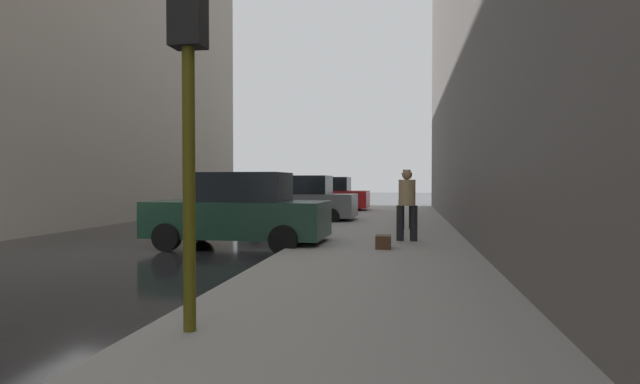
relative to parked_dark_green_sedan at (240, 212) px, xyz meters
The scene contains 10 objects.
ground_plane 3.35m from the parked_dark_green_sedan, 144.79° to the right, with size 120.00×120.00×0.00m, color black.
sidewalk 3.92m from the parked_dark_green_sedan, 29.11° to the right, with size 4.00×40.00×0.15m, color gray.
parked_dark_green_sedan is the anchor object (origin of this frame).
parked_gray_coupe 6.86m from the parked_dark_green_sedan, 90.00° to the left, with size 4.25×2.15×1.79m.
parked_red_hatchback 13.38m from the parked_dark_green_sedan, 90.00° to the left, with size 4.25×2.15×1.79m.
fire_hydrant 1.95m from the parked_dark_green_sedan, 19.60° to the left, with size 0.42×0.22×0.70m.
traffic_light 7.38m from the parked_dark_green_sedan, 74.92° to the right, with size 0.32×0.32×3.60m.
pedestrian_in_tan_coat 4.00m from the parked_dark_green_sedan, 11.28° to the left, with size 0.50×0.41×1.71m.
pedestrian_with_fedora 5.50m from the parked_dark_green_sedan, 44.54° to the left, with size 0.53×0.47×1.78m.
duffel_bag 3.53m from the parked_dark_green_sedan, 11.07° to the right, with size 0.32×0.44×0.28m.
Camera 1 is at (6.54, -9.48, 1.58)m, focal length 28.00 mm.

